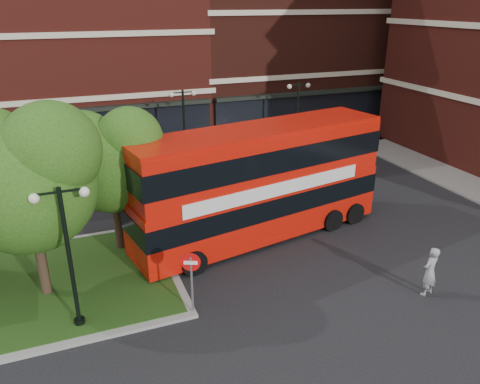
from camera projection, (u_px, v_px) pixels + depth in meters
name	position (u px, v px, depth m)	size (l,w,h in m)	color
ground	(236.00, 295.00, 17.26)	(120.00, 120.00, 0.00)	black
pavement_far	(149.00, 161.00, 31.46)	(44.00, 3.00, 0.12)	slate
terrace_far_left	(7.00, 48.00, 32.61)	(26.00, 12.00, 14.00)	maroon
terrace_far_right	(290.00, 26.00, 39.59)	(18.00, 12.00, 16.00)	#471911
traffic_island	(4.00, 295.00, 17.14)	(12.60, 7.60, 0.15)	gray
tree_island_west	(22.00, 173.00, 15.45)	(5.40, 4.71, 7.21)	#2D2116
tree_island_east	(109.00, 157.00, 18.81)	(4.46, 3.90, 6.29)	#2D2116
lamp_island	(69.00, 252.00, 14.52)	(1.72, 0.36, 5.00)	black
lamp_far_left	(184.00, 125.00, 29.35)	(1.72, 0.36, 5.00)	black
lamp_far_right	(297.00, 114.00, 32.03)	(1.72, 0.36, 5.00)	black
bus	(260.00, 176.00, 20.46)	(12.05, 4.87, 4.49)	red
woman	(430.00, 271.00, 16.95)	(0.70, 0.46, 1.93)	gray
car_silver	(123.00, 163.00, 29.19)	(1.54, 3.83, 1.30)	#ABADB2
car_white	(246.00, 142.00, 33.02)	(1.67, 4.79, 1.58)	silver
no_entry_sign	(191.00, 271.00, 15.58)	(0.63, 0.31, 2.39)	slate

